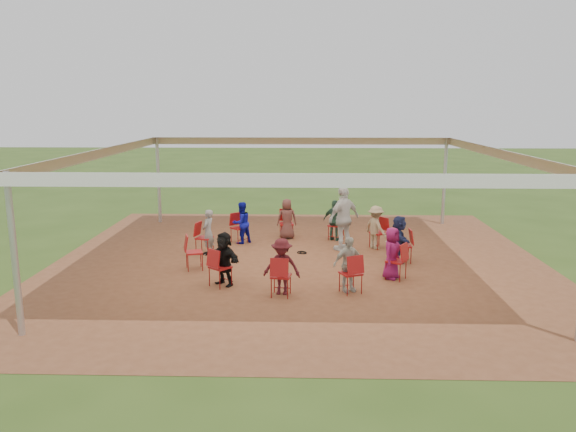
{
  "coord_description": "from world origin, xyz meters",
  "views": [
    {
      "loc": [
        0.13,
        -14.46,
        4.13
      ],
      "look_at": [
        -0.3,
        0.3,
        1.19
      ],
      "focal_mm": 35.0,
      "sensor_mm": 36.0,
      "label": 1
    }
  ],
  "objects_px": {
    "chair_9": "(351,274)",
    "person_seated_1": "(376,227)",
    "cable_coil": "(302,253)",
    "chair_5": "(204,238)",
    "chair_8": "(281,276)",
    "chair_1": "(379,233)",
    "person_seated_4": "(241,223)",
    "person_seated_2": "(335,220)",
    "person_seated_8": "(348,264)",
    "person_seated_6": "(224,259)",
    "chair_0": "(403,246)",
    "chair_2": "(336,226)",
    "person_seated_0": "(399,239)",
    "laptop": "(393,241)",
    "chair_3": "(286,224)",
    "chair_6": "(194,252)",
    "person_seated_9": "(392,253)",
    "person_seated_3": "(287,219)",
    "chair_7": "(220,267)",
    "standing_person": "(344,218)",
    "chair_4": "(239,228)",
    "person_seated_5": "(208,232)",
    "chair_10": "(396,261)",
    "person_seated_7": "(282,267)"
  },
  "relations": [
    {
      "from": "chair_3",
      "to": "laptop",
      "type": "xyz_separation_m",
      "value": [
        2.89,
        -2.71,
        0.14
      ]
    },
    {
      "from": "cable_coil",
      "to": "chair_5",
      "type": "bearing_deg",
      "value": -177.63
    },
    {
      "from": "chair_3",
      "to": "person_seated_4",
      "type": "bearing_deg",
      "value": 20.69
    },
    {
      "from": "person_seated_0",
      "to": "laptop",
      "type": "relative_size",
      "value": 4.24
    },
    {
      "from": "chair_9",
      "to": "standing_person",
      "type": "distance_m",
      "value": 3.8
    },
    {
      "from": "chair_1",
      "to": "person_seated_6",
      "type": "distance_m",
      "value": 5.35
    },
    {
      "from": "chair_4",
      "to": "chair_3",
      "type": "bearing_deg",
      "value": 163.64
    },
    {
      "from": "chair_1",
      "to": "chair_3",
      "type": "xyz_separation_m",
      "value": [
        -2.73,
        1.22,
        0.0
      ]
    },
    {
      "from": "person_seated_8",
      "to": "chair_1",
      "type": "bearing_deg",
      "value": 47.99
    },
    {
      "from": "person_seated_8",
      "to": "chair_2",
      "type": "bearing_deg",
      "value": 64.87
    },
    {
      "from": "chair_3",
      "to": "chair_5",
      "type": "xyz_separation_m",
      "value": [
        -2.24,
        -1.98,
        0.0
      ]
    },
    {
      "from": "chair_2",
      "to": "chair_3",
      "type": "xyz_separation_m",
      "value": [
        -1.54,
        0.21,
        0.0
      ]
    },
    {
      "from": "chair_0",
      "to": "chair_2",
      "type": "height_order",
      "value": "same"
    },
    {
      "from": "person_seated_3",
      "to": "person_seated_8",
      "type": "bearing_deg",
      "value": 98.18
    },
    {
      "from": "person_seated_1",
      "to": "person_seated_6",
      "type": "distance_m",
      "value": 5.23
    },
    {
      "from": "chair_2",
      "to": "chair_6",
      "type": "bearing_deg",
      "value": 65.45
    },
    {
      "from": "chair_5",
      "to": "chair_9",
      "type": "height_order",
      "value": "same"
    },
    {
      "from": "chair_3",
      "to": "chair_6",
      "type": "relative_size",
      "value": 1.0
    },
    {
      "from": "chair_4",
      "to": "cable_coil",
      "type": "bearing_deg",
      "value": 106.41
    },
    {
      "from": "person_seated_6",
      "to": "laptop",
      "type": "distance_m",
      "value": 4.66
    },
    {
      "from": "chair_7",
      "to": "standing_person",
      "type": "relative_size",
      "value": 0.49
    },
    {
      "from": "chair_5",
      "to": "cable_coil",
      "type": "height_order",
      "value": "chair_5"
    },
    {
      "from": "chair_6",
      "to": "person_seated_8",
      "type": "distance_m",
      "value": 4.09
    },
    {
      "from": "cable_coil",
      "to": "person_seated_5",
      "type": "bearing_deg",
      "value": -176.81
    },
    {
      "from": "person_seated_2",
      "to": "person_seated_8",
      "type": "height_order",
      "value": "same"
    },
    {
      "from": "cable_coil",
      "to": "chair_8",
      "type": "bearing_deg",
      "value": -97.18
    },
    {
      "from": "person_seated_3",
      "to": "standing_person",
      "type": "height_order",
      "value": "standing_person"
    },
    {
      "from": "chair_8",
      "to": "person_seated_6",
      "type": "xyz_separation_m",
      "value": [
        -1.34,
        0.72,
        0.19
      ]
    },
    {
      "from": "person_seated_4",
      "to": "person_seated_5",
      "type": "relative_size",
      "value": 1.0
    },
    {
      "from": "chair_9",
      "to": "chair_10",
      "type": "relative_size",
      "value": 1.0
    },
    {
      "from": "chair_6",
      "to": "person_seated_9",
      "type": "height_order",
      "value": "person_seated_9"
    },
    {
      "from": "chair_1",
      "to": "person_seated_2",
      "type": "distance_m",
      "value": 1.54
    },
    {
      "from": "standing_person",
      "to": "chair_0",
      "type": "bearing_deg",
      "value": 101.53
    },
    {
      "from": "chair_8",
      "to": "person_seated_2",
      "type": "bearing_deg",
      "value": 82.0
    },
    {
      "from": "chair_9",
      "to": "person_seated_1",
      "type": "xyz_separation_m",
      "value": [
        1.04,
        3.95,
        0.19
      ]
    },
    {
      "from": "chair_3",
      "to": "chair_8",
      "type": "bearing_deg",
      "value": 81.82
    },
    {
      "from": "person_seated_0",
      "to": "chair_8",
      "type": "bearing_deg",
      "value": 132.01
    },
    {
      "from": "chair_3",
      "to": "cable_coil",
      "type": "bearing_deg",
      "value": 96.46
    },
    {
      "from": "laptop",
      "to": "standing_person",
      "type": "bearing_deg",
      "value": 43.76
    },
    {
      "from": "chair_1",
      "to": "chair_6",
      "type": "bearing_deg",
      "value": 81.82
    },
    {
      "from": "chair_9",
      "to": "person_seated_7",
      "type": "height_order",
      "value": "person_seated_7"
    },
    {
      "from": "chair_1",
      "to": "person_seated_4",
      "type": "relative_size",
      "value": 0.72
    },
    {
      "from": "chair_10",
      "to": "person_seated_2",
      "type": "height_order",
      "value": "person_seated_2"
    },
    {
      "from": "chair_2",
      "to": "chair_1",
      "type": "bearing_deg",
      "value": 163.64
    },
    {
      "from": "chair_8",
      "to": "chair_7",
      "type": "bearing_deg",
      "value": 163.64
    },
    {
      "from": "chair_3",
      "to": "chair_9",
      "type": "xyz_separation_m",
      "value": [
        1.59,
        -5.23,
        0.0
      ]
    },
    {
      "from": "chair_8",
      "to": "cable_coil",
      "type": "bearing_deg",
      "value": 90.46
    },
    {
      "from": "person_seated_3",
      "to": "laptop",
      "type": "distance_m",
      "value": 3.87
    },
    {
      "from": "person_seated_5",
      "to": "cable_coil",
      "type": "height_order",
      "value": "person_seated_5"
    },
    {
      "from": "person_seated_0",
      "to": "person_seated_1",
      "type": "bearing_deg",
      "value": 16.36
    }
  ]
}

